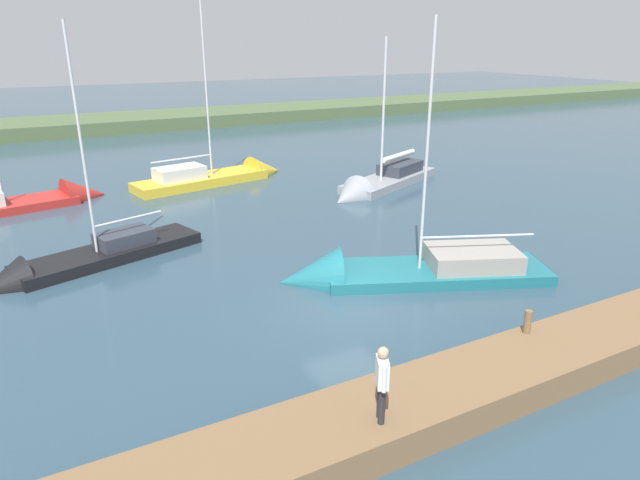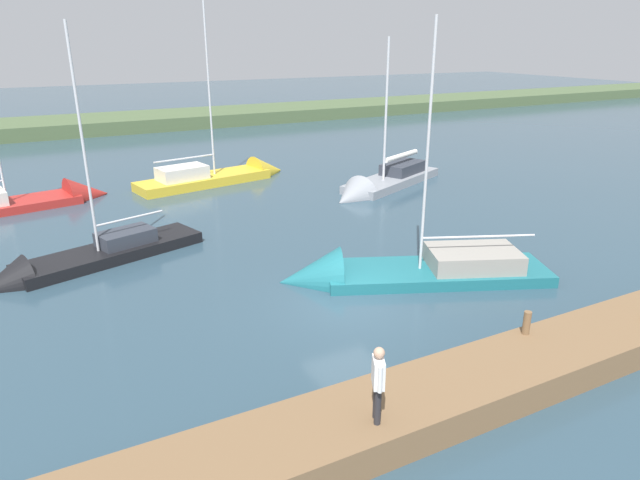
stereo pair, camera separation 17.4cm
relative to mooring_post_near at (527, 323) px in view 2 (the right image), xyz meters
name	(u,v)px [view 2 (the right image)]	position (x,y,z in m)	size (l,w,h in m)	color
ground_plane	(350,306)	(2.52, -4.86, -1.09)	(200.00, 200.00, 0.00)	#2D4756
far_shoreline	(127,129)	(2.52, -47.22, -1.09)	(180.00, 8.00, 2.40)	#4C603D
dock_pier	(470,386)	(2.52, 0.75, -0.71)	(25.24, 2.15, 0.77)	brown
mooring_post_near	(527,323)	(0.00, 0.00, 0.00)	(0.20, 0.20, 0.65)	brown
sailboat_mid_channel	(37,203)	(11.08, -22.28, -0.95)	(9.35, 3.95, 9.63)	#B22823
sailboat_inner_slip	(390,276)	(0.17, -6.02, -0.97)	(9.82, 5.99, 10.05)	#1E6B75
sailboat_far_right	(379,186)	(-6.50, -16.91, -0.94)	(9.15, 5.76, 9.33)	gray
sailboat_far_left	(80,265)	(9.93, -12.42, -1.00)	(8.61, 4.37, 9.71)	black
sailboat_near_dock	(225,177)	(0.74, -22.84, -0.88)	(9.75, 4.02, 12.26)	gold
person_on_dock	(378,379)	(5.46, 1.18, 0.66)	(0.40, 0.59, 1.71)	#28282D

